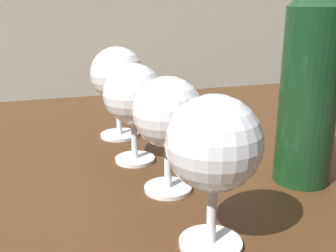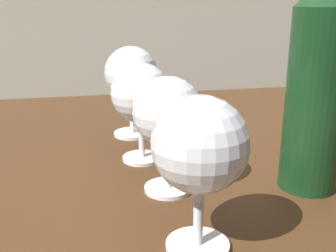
{
  "view_description": "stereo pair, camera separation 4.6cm",
  "coord_description": "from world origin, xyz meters",
  "px_view_note": "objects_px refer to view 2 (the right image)",
  "views": [
    {
      "loc": [
        -0.11,
        -0.56,
        0.96
      ],
      "look_at": [
        0.02,
        -0.15,
        0.83
      ],
      "focal_mm": 43.09,
      "sensor_mm": 36.0,
      "label": 1
    },
    {
      "loc": [
        -0.07,
        -0.58,
        0.96
      ],
      "look_at": [
        0.02,
        -0.15,
        0.83
      ],
      "focal_mm": 43.09,
      "sensor_mm": 36.0,
      "label": 2
    }
  ],
  "objects_px": {
    "wine_glass_rose": "(200,147)",
    "wine_glass_cabernet": "(141,95)",
    "wine_glass_chardonnay": "(168,113)",
    "wine_bottle": "(318,79)",
    "wine_glass_amber": "(131,75)"
  },
  "relations": [
    {
      "from": "wine_glass_amber",
      "to": "wine_glass_chardonnay",
      "type": "bearing_deg",
      "value": -85.88
    },
    {
      "from": "wine_glass_rose",
      "to": "wine_glass_cabernet",
      "type": "height_order",
      "value": "wine_glass_rose"
    },
    {
      "from": "wine_glass_cabernet",
      "to": "wine_bottle",
      "type": "distance_m",
      "value": 0.23
    },
    {
      "from": "wine_glass_rose",
      "to": "wine_glass_amber",
      "type": "relative_size",
      "value": 0.96
    },
    {
      "from": "wine_bottle",
      "to": "wine_glass_rose",
      "type": "bearing_deg",
      "value": -149.34
    },
    {
      "from": "wine_glass_amber",
      "to": "wine_glass_rose",
      "type": "bearing_deg",
      "value": -86.95
    },
    {
      "from": "wine_glass_rose",
      "to": "wine_glass_amber",
      "type": "bearing_deg",
      "value": 93.05
    },
    {
      "from": "wine_glass_cabernet",
      "to": "wine_glass_amber",
      "type": "height_order",
      "value": "wine_glass_amber"
    },
    {
      "from": "wine_glass_rose",
      "to": "wine_glass_cabernet",
      "type": "distance_m",
      "value": 0.23
    },
    {
      "from": "wine_glass_rose",
      "to": "wine_glass_amber",
      "type": "distance_m",
      "value": 0.34
    },
    {
      "from": "wine_glass_cabernet",
      "to": "wine_bottle",
      "type": "relative_size",
      "value": 0.4
    },
    {
      "from": "wine_glass_rose",
      "to": "wine_bottle",
      "type": "xyz_separation_m",
      "value": [
        0.17,
        0.1,
        0.03
      ]
    },
    {
      "from": "wine_glass_cabernet",
      "to": "wine_glass_amber",
      "type": "distance_m",
      "value": 0.11
    },
    {
      "from": "wine_glass_cabernet",
      "to": "wine_bottle",
      "type": "xyz_separation_m",
      "value": [
        0.18,
        -0.13,
        0.04
      ]
    },
    {
      "from": "wine_glass_chardonnay",
      "to": "wine_bottle",
      "type": "relative_size",
      "value": 0.4
    }
  ]
}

